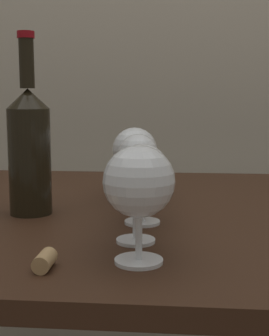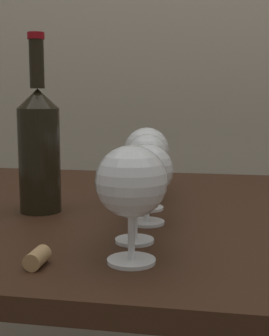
# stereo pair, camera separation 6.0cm
# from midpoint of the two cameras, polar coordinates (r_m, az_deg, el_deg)

# --- Properties ---
(dining_table) EXTENTS (1.40, 0.86, 0.76)m
(dining_table) POSITION_cam_midpoint_polar(r_m,az_deg,el_deg) (0.94, 3.06, -10.15)
(dining_table) COLOR #382114
(dining_table) RESTS_ON ground_plane
(wine_glass_amber) EXTENTS (0.09, 0.09, 0.15)m
(wine_glass_amber) POSITION_cam_midpoint_polar(r_m,az_deg,el_deg) (0.60, -2.48, -1.80)
(wine_glass_amber) COLOR white
(wine_glass_amber) RESTS_ON dining_table
(wine_glass_cabernet) EXTENTS (0.08, 0.08, 0.14)m
(wine_glass_cabernet) POSITION_cam_midpoint_polar(r_m,az_deg,el_deg) (0.69, -2.47, -0.92)
(wine_glass_cabernet) COLOR white
(wine_glass_cabernet) RESTS_ON dining_table
(wine_glass_white) EXTENTS (0.09, 0.09, 0.13)m
(wine_glass_white) POSITION_cam_midpoint_polar(r_m,az_deg,el_deg) (0.80, -1.35, -0.33)
(wine_glass_white) COLOR white
(wine_glass_white) RESTS_ON dining_table
(wine_glass_rose) EXTENTS (0.07, 0.07, 0.14)m
(wine_glass_rose) POSITION_cam_midpoint_polar(r_m,az_deg,el_deg) (0.90, -1.61, 1.30)
(wine_glass_rose) COLOR white
(wine_glass_rose) RESTS_ON dining_table
(wine_glass_chardonnay) EXTENTS (0.09, 0.09, 0.15)m
(wine_glass_chardonnay) POSITION_cam_midpoint_polar(r_m,az_deg,el_deg) (0.99, -1.82, 2.03)
(wine_glass_chardonnay) COLOR white
(wine_glass_chardonnay) RESTS_ON dining_table
(wine_glass_port) EXTENTS (0.07, 0.07, 0.14)m
(wine_glass_port) POSITION_cam_midpoint_polar(r_m,az_deg,el_deg) (1.08, -1.57, 2.40)
(wine_glass_port) COLOR white
(wine_glass_port) RESTS_ON dining_table
(wine_bottle) EXTENTS (0.08, 0.08, 0.32)m
(wine_bottle) POSITION_cam_midpoint_polar(r_m,az_deg,el_deg) (0.89, -14.19, 2.34)
(wine_bottle) COLOR black
(wine_bottle) RESTS_ON dining_table
(cork) EXTENTS (0.02, 0.04, 0.02)m
(cork) POSITION_cam_midpoint_polar(r_m,az_deg,el_deg) (0.62, -13.38, -10.52)
(cork) COLOR tan
(cork) RESTS_ON dining_table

